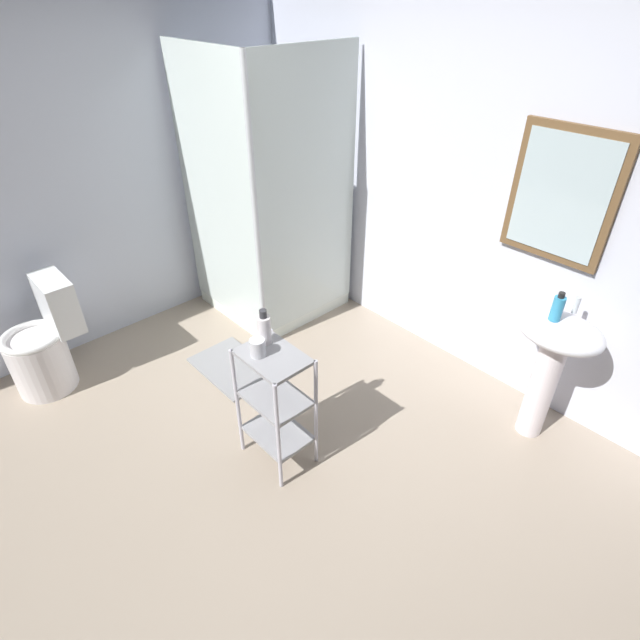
# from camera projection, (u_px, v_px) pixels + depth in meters

# --- Properties ---
(ground_plane) EXTENTS (4.20, 4.20, 0.02)m
(ground_plane) POSITION_uv_depth(u_px,v_px,m) (237.00, 475.00, 2.80)
(ground_plane) COLOR tan
(wall_back) EXTENTS (4.20, 0.14, 2.50)m
(wall_back) POSITION_uv_depth(u_px,v_px,m) (462.00, 182.00, 3.12)
(wall_back) COLOR silver
(wall_back) RESTS_ON ground_plane
(wall_left) EXTENTS (0.10, 4.20, 2.50)m
(wall_left) POSITION_uv_depth(u_px,v_px,m) (53.00, 176.00, 3.21)
(wall_left) COLOR silver
(wall_left) RESTS_ON ground_plane
(shower_stall) EXTENTS (0.92, 0.92, 2.00)m
(shower_stall) POSITION_uv_depth(u_px,v_px,m) (270.00, 260.00, 3.94)
(shower_stall) COLOR white
(shower_stall) RESTS_ON ground_plane
(pedestal_sink) EXTENTS (0.46, 0.37, 0.81)m
(pedestal_sink) POSITION_uv_depth(u_px,v_px,m) (552.00, 356.00, 2.75)
(pedestal_sink) COLOR white
(pedestal_sink) RESTS_ON ground_plane
(sink_faucet) EXTENTS (0.03, 0.03, 0.10)m
(sink_faucet) POSITION_uv_depth(u_px,v_px,m) (576.00, 305.00, 2.66)
(sink_faucet) COLOR silver
(sink_faucet) RESTS_ON pedestal_sink
(toilet) EXTENTS (0.37, 0.49, 0.76)m
(toilet) POSITION_uv_depth(u_px,v_px,m) (45.00, 346.00, 3.26)
(toilet) COLOR white
(toilet) RESTS_ON ground_plane
(storage_cart) EXTENTS (0.38, 0.28, 0.74)m
(storage_cart) POSITION_uv_depth(u_px,v_px,m) (276.00, 400.00, 2.67)
(storage_cart) COLOR silver
(storage_cart) RESTS_ON ground_plane
(hand_soap_bottle) EXTENTS (0.06, 0.06, 0.17)m
(hand_soap_bottle) POSITION_uv_depth(u_px,v_px,m) (558.00, 308.00, 2.59)
(hand_soap_bottle) COLOR #389ED1
(hand_soap_bottle) RESTS_ON pedestal_sink
(lotion_bottle_white) EXTENTS (0.07, 0.07, 0.20)m
(lotion_bottle_white) POSITION_uv_depth(u_px,v_px,m) (264.00, 329.00, 2.54)
(lotion_bottle_white) COLOR white
(lotion_bottle_white) RESTS_ON storage_cart
(rinse_cup) EXTENTS (0.08, 0.08, 0.09)m
(rinse_cup) POSITION_uv_depth(u_px,v_px,m) (257.00, 348.00, 2.47)
(rinse_cup) COLOR silver
(rinse_cup) RESTS_ON storage_cart
(bath_mat) EXTENTS (0.60, 0.40, 0.02)m
(bath_mat) POSITION_uv_depth(u_px,v_px,m) (233.00, 367.00, 3.56)
(bath_mat) COLOR gray
(bath_mat) RESTS_ON ground_plane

